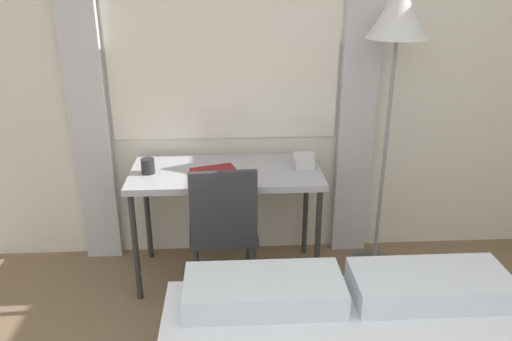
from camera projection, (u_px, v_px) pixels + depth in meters
The scene contains 7 objects.
wall_back_with_window at pixel (261, 61), 3.21m from camera, with size 5.14×0.13×2.70m.
desk at pixel (226, 180), 3.11m from camera, with size 1.18×0.57×0.75m.
desk_chair at pixel (223, 224), 2.95m from camera, with size 0.42×0.42×0.88m.
standing_lamp at pixel (397, 37), 2.88m from camera, with size 0.36×0.36×1.83m.
telephone at pixel (304, 160), 3.14m from camera, with size 0.14×0.15×0.08m.
book at pixel (214, 171), 3.03m from camera, with size 0.30×0.22×0.02m.
mug at pixel (148, 166), 3.02m from camera, with size 0.08×0.08×0.09m.
Camera 1 is at (-0.25, -0.39, 1.88)m, focal length 35.00 mm.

